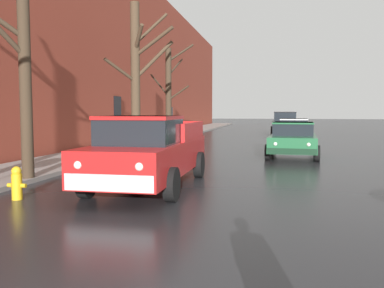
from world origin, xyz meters
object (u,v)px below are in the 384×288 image
pickup_truck_red_approaching_near_lane (149,151)px  sedan_green_parked_kerbside_close (293,139)px  bare_tree_second_along_sidewalk (20,52)px  suv_black_parked_far_down_block (284,123)px  fire_hydrant (17,183)px  sedan_white_parked_kerbside_mid (294,130)px  bare_tree_far_down_block (170,92)px  bare_tree_mid_block (137,72)px

pickup_truck_red_approaching_near_lane → sedan_green_parked_kerbside_close: pickup_truck_red_approaching_near_lane is taller
bare_tree_second_along_sidewalk → suv_black_parked_far_down_block: bare_tree_second_along_sidewalk is taller
pickup_truck_red_approaching_near_lane → suv_black_parked_far_down_block: 22.56m
sedan_green_parked_kerbside_close → fire_hydrant: (-6.05, -9.47, -0.40)m
sedan_white_parked_kerbside_mid → bare_tree_far_down_block: bearing=-176.1°
bare_tree_second_along_sidewalk → suv_black_parked_far_down_block: size_ratio=1.43×
bare_tree_far_down_block → suv_black_parked_far_down_block: (6.95, 7.56, -2.04)m
bare_tree_second_along_sidewalk → bare_tree_mid_block: (0.15, 8.70, 0.26)m
bare_tree_second_along_sidewalk → fire_hydrant: size_ratio=9.33×
bare_tree_second_along_sidewalk → fire_hydrant: bare_tree_second_along_sidewalk is taller
pickup_truck_red_approaching_near_lane → suv_black_parked_far_down_block: size_ratio=1.18×
bare_tree_mid_block → bare_tree_second_along_sidewalk: bearing=-91.0°
bare_tree_mid_block → bare_tree_far_down_block: (-0.04, 6.08, -0.60)m
pickup_truck_red_approaching_near_lane → suv_black_parked_far_down_block: (3.70, 22.26, 0.11)m
pickup_truck_red_approaching_near_lane → fire_hydrant: size_ratio=7.70×
bare_tree_far_down_block → sedan_green_parked_kerbside_close: (7.00, -7.17, -2.28)m
bare_tree_mid_block → bare_tree_far_down_block: size_ratio=1.11×
sedan_green_parked_kerbside_close → fire_hydrant: size_ratio=5.65×
bare_tree_mid_block → sedan_white_parked_kerbside_mid: bearing=42.0°
bare_tree_second_along_sidewalk → suv_black_parked_far_down_block: bearing=72.5°
bare_tree_second_along_sidewalk → sedan_green_parked_kerbside_close: size_ratio=1.65×
sedan_white_parked_kerbside_mid → fire_hydrant: bearing=-110.5°
pickup_truck_red_approaching_near_lane → sedan_white_parked_kerbside_mid: size_ratio=1.35×
suv_black_parked_far_down_block → fire_hydrant: 24.94m
bare_tree_mid_block → sedan_green_parked_kerbside_close: 7.61m
bare_tree_mid_block → suv_black_parked_far_down_block: (6.91, 13.64, -2.64)m
sedan_white_parked_kerbside_mid → suv_black_parked_far_down_block: 7.08m
bare_tree_mid_block → suv_black_parked_far_down_block: 15.52m
bare_tree_second_along_sidewalk → pickup_truck_red_approaching_near_lane: bearing=1.4°
bare_tree_second_along_sidewalk → bare_tree_mid_block: size_ratio=0.97×
bare_tree_far_down_block → pickup_truck_red_approaching_near_lane: size_ratio=1.12×
bare_tree_second_along_sidewalk → bare_tree_mid_block: bare_tree_mid_block is taller
bare_tree_mid_block → pickup_truck_red_approaching_near_lane: 9.60m
pickup_truck_red_approaching_near_lane → fire_hydrant: 3.06m
bare_tree_far_down_block → fire_hydrant: 16.88m
sedan_green_parked_kerbside_close → suv_black_parked_far_down_block: suv_black_parked_far_down_block is taller
pickup_truck_red_approaching_near_lane → fire_hydrant: bearing=-139.9°
bare_tree_far_down_block → fire_hydrant: bare_tree_far_down_block is taller
bare_tree_far_down_block → sedan_green_parked_kerbside_close: size_ratio=1.53×
pickup_truck_red_approaching_near_lane → sedan_green_parked_kerbside_close: 8.41m
bare_tree_second_along_sidewalk → sedan_white_parked_kerbside_mid: bearing=64.0°
bare_tree_mid_block → fire_hydrant: bare_tree_mid_block is taller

